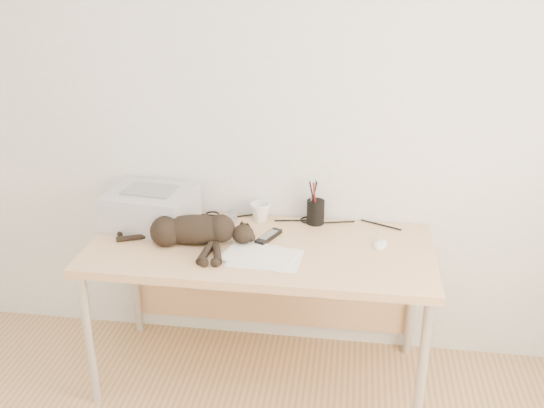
% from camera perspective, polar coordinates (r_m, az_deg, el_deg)
% --- Properties ---
extents(wall_back, '(3.50, 0.00, 3.50)m').
position_cam_1_polar(wall_back, '(2.96, -0.12, 8.95)').
color(wall_back, white).
rests_on(wall_back, floor).
extents(desk, '(1.60, 0.70, 0.74)m').
position_cam_1_polar(desk, '(2.95, -0.87, -5.52)').
color(desk, '#E7BB87').
rests_on(desk, floor).
extents(printer, '(0.43, 0.38, 0.19)m').
position_cam_1_polar(printer, '(3.05, -11.30, -0.32)').
color(printer, '#B6B6BB').
rests_on(printer, desk).
extents(papers, '(0.38, 0.30, 0.01)m').
position_cam_1_polar(papers, '(2.72, -0.90, -4.96)').
color(papers, white).
rests_on(papers, desk).
extents(cat, '(0.66, 0.31, 0.15)m').
position_cam_1_polar(cat, '(2.83, -7.61, -2.56)').
color(cat, black).
rests_on(cat, desk).
extents(mug, '(0.14, 0.14, 0.10)m').
position_cam_1_polar(mug, '(3.05, -1.11, -0.76)').
color(mug, white).
rests_on(mug, desk).
extents(pen_cup, '(0.09, 0.09, 0.23)m').
position_cam_1_polar(pen_cup, '(3.03, 4.12, -0.71)').
color(pen_cup, black).
rests_on(pen_cup, desk).
extents(remote_grey, '(0.06, 0.18, 0.02)m').
position_cam_1_polar(remote_grey, '(3.07, -3.88, -1.47)').
color(remote_grey, gray).
rests_on(remote_grey, desk).
extents(remote_black, '(0.11, 0.18, 0.02)m').
position_cam_1_polar(remote_black, '(2.88, -0.32, -3.09)').
color(remote_black, black).
rests_on(remote_black, desk).
extents(mouse, '(0.08, 0.12, 0.03)m').
position_cam_1_polar(mouse, '(2.86, 10.17, -3.57)').
color(mouse, white).
rests_on(mouse, desk).
extents(cable_tangle, '(1.36, 0.09, 0.01)m').
position_cam_1_polar(cable_tangle, '(3.09, -0.24, -1.29)').
color(cable_tangle, black).
rests_on(cable_tangle, desk).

